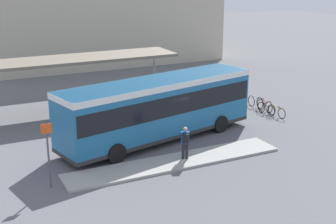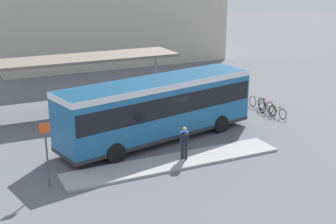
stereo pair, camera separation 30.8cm
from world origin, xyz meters
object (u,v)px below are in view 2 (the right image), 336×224
object	(u,v)px
bicycle_yellow	(278,112)
bicycle_red	(266,105)
bicycle_white	(257,103)
pedestrian_waiting	(184,141)
city_bus	(159,105)
platform_sign	(47,152)
bicycle_black	(267,109)

from	to	relation	value
bicycle_yellow	bicycle_red	world-z (taller)	bicycle_red
bicycle_white	pedestrian_waiting	bearing A→B (deg)	123.94
pedestrian_waiting	bicycle_white	bearing A→B (deg)	-31.25
city_bus	platform_sign	distance (m)	7.19
city_bus	bicycle_red	distance (m)	8.69
pedestrian_waiting	bicycle_black	distance (m)	9.21
city_bus	bicycle_yellow	bearing A→B (deg)	-9.54
bicycle_yellow	platform_sign	size ratio (longest dim) A/B	0.57
bicycle_black	platform_sign	world-z (taller)	platform_sign
bicycle_yellow	platform_sign	bearing A→B (deg)	101.79
city_bus	pedestrian_waiting	bearing A→B (deg)	-104.97
bicycle_red	bicycle_white	distance (m)	0.71
bicycle_red	platform_sign	xyz separation A→B (m)	(-14.82, -4.97, 1.17)
pedestrian_waiting	bicycle_yellow	xyz separation A→B (m)	(8.36, 3.66, -0.69)
bicycle_black	platform_sign	bearing A→B (deg)	-76.03
pedestrian_waiting	bicycle_white	xyz separation A→B (m)	(8.33, 5.75, -0.66)
pedestrian_waiting	bicycle_black	world-z (taller)	pedestrian_waiting
bicycle_yellow	bicycle_white	world-z (taller)	bicycle_white
bicycle_red	platform_sign	world-z (taller)	platform_sign
city_bus	bicycle_white	world-z (taller)	city_bus
city_bus	bicycle_yellow	world-z (taller)	city_bus
bicycle_white	platform_sign	bearing A→B (deg)	110.46
platform_sign	bicycle_yellow	bearing A→B (deg)	13.69
bicycle_black	bicycle_red	distance (m)	0.80
city_bus	bicycle_black	bearing A→B (deg)	-4.50
platform_sign	pedestrian_waiting	bearing A→B (deg)	-0.74
city_bus	platform_sign	world-z (taller)	city_bus
bicycle_black	platform_sign	size ratio (longest dim) A/B	0.58
bicycle_red	platform_sign	distance (m)	15.68
bicycle_yellow	bicycle_red	xyz separation A→B (m)	(0.12, 1.39, 0.04)
pedestrian_waiting	bicycle_red	world-z (taller)	pedestrian_waiting
platform_sign	bicycle_black	bearing A→B (deg)	16.50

